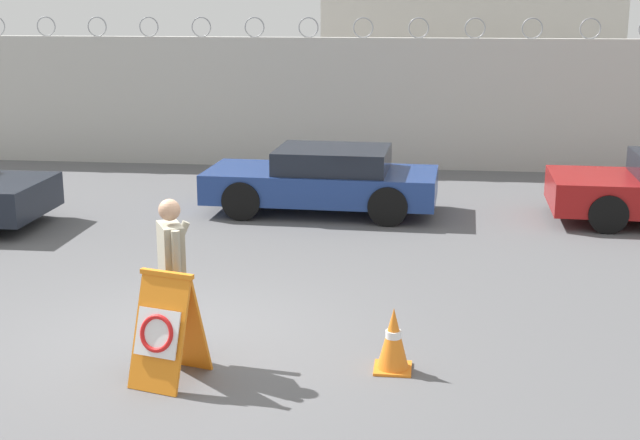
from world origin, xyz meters
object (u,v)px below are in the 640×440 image
barricade_sign (167,327)px  security_guard (172,271)px  parked_car_rear_sedan (324,179)px  traffic_cone_mid (393,339)px

barricade_sign → security_guard: (-0.08, 0.56, 0.43)m
security_guard → parked_car_rear_sedan: 7.17m
barricade_sign → traffic_cone_mid: (2.31, 0.56, -0.24)m
barricade_sign → traffic_cone_mid: 2.39m
parked_car_rear_sedan → security_guard: bearing=85.8°
barricade_sign → traffic_cone_mid: bearing=29.3°
barricade_sign → parked_car_rear_sedan: 7.71m
security_guard → traffic_cone_mid: size_ratio=2.59×
security_guard → parked_car_rear_sedan: size_ratio=0.42×
barricade_sign → security_guard: 0.71m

